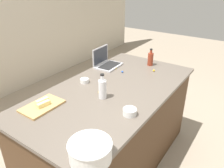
{
  "coord_description": "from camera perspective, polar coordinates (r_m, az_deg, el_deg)",
  "views": [
    {
      "loc": [
        -1.52,
        -1.05,
        1.87
      ],
      "look_at": [
        0.0,
        0.0,
        0.95
      ],
      "focal_mm": 35.51,
      "sensor_mm": 36.0,
      "label": 1
    }
  ],
  "objects": [
    {
      "name": "laptop",
      "position": [
        2.6,
        -1.55,
        5.62
      ],
      "size": [
        0.32,
        0.25,
        0.22
      ],
      "color": "#B7B7BC",
      "rests_on": "island_counter"
    },
    {
      "name": "candy_3",
      "position": [
        2.01,
        -2.44,
        -2.02
      ],
      "size": [
        0.02,
        0.02,
        0.02
      ],
      "primitive_type": "sphere",
      "color": "#CC3399",
      "rests_on": "island_counter"
    },
    {
      "name": "cutting_board",
      "position": [
        1.89,
        -17.54,
        -5.43
      ],
      "size": [
        0.33,
        0.21,
        0.02
      ],
      "primitive_type": "cube",
      "color": "tan",
      "rests_on": "island_counter"
    },
    {
      "name": "ramekin_medium",
      "position": [
        1.71,
        4.59,
        -7.15
      ],
      "size": [
        0.11,
        0.11,
        0.05
      ],
      "primitive_type": "cylinder",
      "color": "white",
      "rests_on": "island_counter"
    },
    {
      "name": "ground_plane",
      "position": [
        2.63,
        0.0,
        -18.85
      ],
      "size": [
        12.0,
        12.0,
        0.0
      ],
      "primitive_type": "plane",
      "color": "gray"
    },
    {
      "name": "bottle_soy",
      "position": [
        2.65,
        9.88,
        6.43
      ],
      "size": [
        0.06,
        0.06,
        0.2
      ],
      "color": "maroon",
      "rests_on": "island_counter"
    },
    {
      "name": "bottle_vinegar",
      "position": [
        1.9,
        -2.47,
        -1.17
      ],
      "size": [
        0.07,
        0.07,
        0.23
      ],
      "color": "white",
      "rests_on": "island_counter"
    },
    {
      "name": "candy_5",
      "position": [
        2.14,
        -2.54,
        -0.3
      ],
      "size": [
        0.02,
        0.02,
        0.02
      ],
      "primitive_type": "sphere",
      "color": "yellow",
      "rests_on": "island_counter"
    },
    {
      "name": "candy_7",
      "position": [
        2.53,
        0.99,
        4.04
      ],
      "size": [
        0.02,
        0.02,
        0.02
      ],
      "primitive_type": "sphere",
      "color": "yellow",
      "rests_on": "island_counter"
    },
    {
      "name": "candy_4",
      "position": [
        2.43,
        2.68,
        3.17
      ],
      "size": [
        0.02,
        0.02,
        0.02
      ],
      "primitive_type": "sphere",
      "color": "blue",
      "rests_on": "island_counter"
    },
    {
      "name": "candy_2",
      "position": [
        1.43,
        -5.2,
        -16.03
      ],
      "size": [
        0.02,
        0.02,
        0.02
      ],
      "primitive_type": "sphere",
      "color": "#CC3399",
      "rests_on": "island_counter"
    },
    {
      "name": "butter_stick_right",
      "position": [
        1.91,
        -17.53,
        -4.23
      ],
      "size": [
        0.11,
        0.05,
        0.04
      ],
      "primitive_type": "cube",
      "rotation": [
        0.0,
        0.0,
        -0.11
      ],
      "color": "#F4E58C",
      "rests_on": "cutting_board"
    },
    {
      "name": "candy_0",
      "position": [
        2.02,
        -3.37,
        -2.1
      ],
      "size": [
        0.02,
        0.02,
        0.02
      ],
      "primitive_type": "sphere",
      "color": "yellow",
      "rests_on": "island_counter"
    },
    {
      "name": "island_counter",
      "position": [
        2.33,
        0.0,
        -11.03
      ],
      "size": [
        1.89,
        0.99,
        0.9
      ],
      "color": "#4C331E",
      "rests_on": "ground"
    },
    {
      "name": "candy_8",
      "position": [
        1.46,
        -4.67,
        -14.88
      ],
      "size": [
        0.02,
        0.02,
        0.02
      ],
      "primitive_type": "sphere",
      "color": "blue",
      "rests_on": "island_counter"
    },
    {
      "name": "butter_stick_left",
      "position": [
        1.87,
        -17.23,
        -4.96
      ],
      "size": [
        0.11,
        0.05,
        0.04
      ],
      "primitive_type": "cube",
      "rotation": [
        0.0,
        0.0,
        -0.13
      ],
      "color": "#F4E58C",
      "rests_on": "cutting_board"
    },
    {
      "name": "candy_6",
      "position": [
        2.5,
        10.71,
        3.42
      ],
      "size": [
        0.02,
        0.02,
        0.02
      ],
      "primitive_type": "sphere",
      "color": "yellow",
      "rests_on": "island_counter"
    },
    {
      "name": "ramekin_small",
      "position": [
        2.22,
        -7.11,
        0.85
      ],
      "size": [
        0.08,
        0.08,
        0.04
      ],
      "primitive_type": "cylinder",
      "color": "white",
      "rests_on": "island_counter"
    },
    {
      "name": "mixing_bowl_large",
      "position": [
        1.34,
        -5.63,
        -16.64
      ],
      "size": [
        0.26,
        0.26,
        0.11
      ],
      "color": "white",
      "rests_on": "island_counter"
    }
  ]
}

